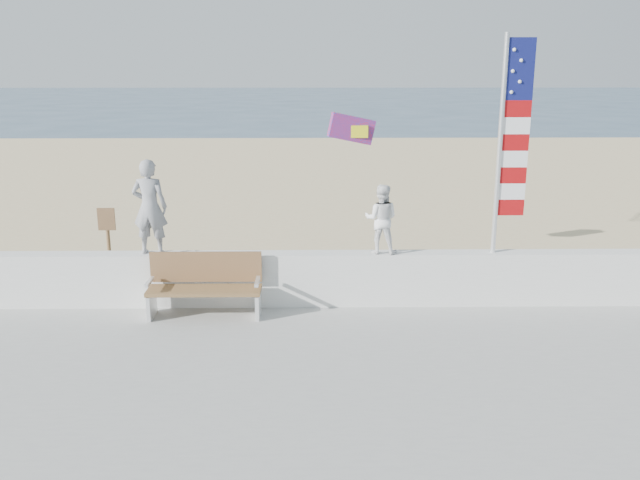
# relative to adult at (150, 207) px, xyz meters

# --- Properties ---
(ground) EXTENTS (220.00, 220.00, 0.00)m
(ground) POSITION_rel_adult_xyz_m (2.56, -2.00, -1.86)
(ground) COLOR #314962
(ground) RESTS_ON ground
(sand) EXTENTS (90.00, 40.00, 0.08)m
(sand) POSITION_rel_adult_xyz_m (2.56, 7.00, -1.82)
(sand) COLOR beige
(sand) RESTS_ON ground
(seawall) EXTENTS (30.00, 0.35, 0.90)m
(seawall) POSITION_rel_adult_xyz_m (2.56, 0.00, -1.23)
(seawall) COLOR silver
(seawall) RESTS_ON boardwalk
(adult) EXTENTS (0.60, 0.42, 1.56)m
(adult) POSITION_rel_adult_xyz_m (0.00, 0.00, 0.00)
(adult) COLOR gray
(adult) RESTS_ON seawall
(child) EXTENTS (0.63, 0.54, 1.14)m
(child) POSITION_rel_adult_xyz_m (3.76, 0.00, -0.21)
(child) COLOR white
(child) RESTS_ON seawall
(bench) EXTENTS (1.80, 0.57, 1.00)m
(bench) POSITION_rel_adult_xyz_m (0.91, -0.45, -1.17)
(bench) COLOR brown
(bench) RESTS_ON boardwalk
(flag) EXTENTS (0.50, 0.08, 3.50)m
(flag) POSITION_rel_adult_xyz_m (5.76, -0.00, 1.13)
(flag) COLOR white
(flag) RESTS_ON seawall
(parafoil_kite) EXTENTS (0.95, 0.36, 0.64)m
(parafoil_kite) POSITION_rel_adult_xyz_m (3.43, 2.43, 1.02)
(parafoil_kite) COLOR red
(parafoil_kite) RESTS_ON ground
(sign) EXTENTS (0.32, 0.07, 1.46)m
(sign) POSITION_rel_adult_xyz_m (-1.16, 1.46, -0.92)
(sign) COLOR olive
(sign) RESTS_ON sand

